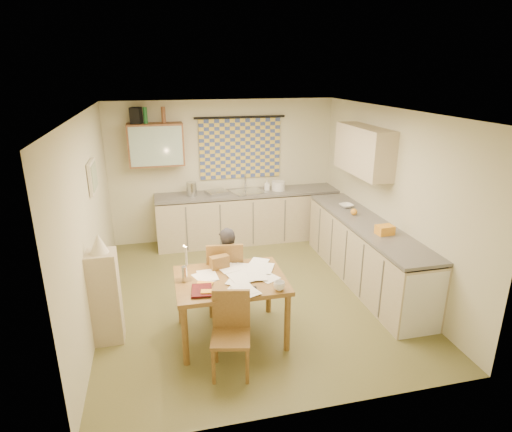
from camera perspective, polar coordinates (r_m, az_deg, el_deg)
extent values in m
cube|color=brown|center=(6.12, -0.59, -10.35)|extent=(4.00, 4.50, 0.02)
cube|color=white|center=(5.35, -0.68, 13.88)|extent=(4.00, 4.50, 0.02)
cube|color=beige|center=(7.75, -4.33, 5.99)|extent=(4.00, 0.02, 2.50)
cube|color=beige|center=(3.61, 7.41, -9.94)|extent=(4.00, 0.02, 2.50)
cube|color=beige|center=(5.55, -21.33, -0.60)|extent=(0.02, 4.50, 2.50)
cube|color=beige|center=(6.34, 17.40, 2.20)|extent=(0.02, 4.50, 2.50)
cube|color=#374983|center=(7.68, -2.12, 8.96)|extent=(1.45, 0.03, 1.05)
cylinder|color=black|center=(7.59, -2.14, 13.03)|extent=(1.60, 0.04, 0.04)
cube|color=brown|center=(7.38, -13.18, 9.25)|extent=(0.90, 0.34, 0.70)
cube|color=#99B2A5|center=(7.21, -13.16, 9.03)|extent=(0.84, 0.02, 0.64)
cube|color=tan|center=(6.58, 14.15, 8.49)|extent=(0.34, 1.30, 0.70)
cube|color=beige|center=(5.80, -20.99, 4.92)|extent=(0.04, 0.50, 0.40)
cube|color=#B5B8A4|center=(5.80, -20.74, 4.94)|extent=(0.01, 0.42, 0.32)
cube|color=tan|center=(7.76, -0.88, -0.25)|extent=(3.30, 0.60, 0.86)
cube|color=#53504D|center=(7.61, -0.90, 3.09)|extent=(3.30, 0.62, 0.04)
cube|color=tan|center=(6.47, 14.28, -4.89)|extent=(0.60, 2.95, 0.86)
cube|color=#53504D|center=(6.30, 14.62, -0.98)|extent=(0.62, 2.95, 0.04)
cube|color=white|center=(5.56, 19.91, -9.79)|extent=(0.55, 0.55, 0.83)
cube|color=black|center=(5.38, 20.42, -5.74)|extent=(0.53, 0.53, 0.03)
cube|color=silver|center=(7.61, -1.06, 2.93)|extent=(0.65, 0.58, 0.10)
cylinder|color=silver|center=(7.73, -1.44, 4.57)|extent=(0.04, 0.04, 0.28)
cube|color=silver|center=(7.50, -5.27, 3.16)|extent=(0.42, 0.39, 0.06)
cylinder|color=silver|center=(7.43, -8.60, 3.60)|extent=(0.20, 0.20, 0.24)
cylinder|color=white|center=(7.71, 2.99, 4.05)|extent=(0.31, 0.31, 0.16)
imported|color=white|center=(7.71, 1.47, 4.16)|extent=(0.11, 0.12, 0.19)
imported|color=white|center=(6.89, 11.94, 1.35)|extent=(0.27, 0.27, 0.05)
cube|color=orange|center=(5.89, 16.80, -1.79)|extent=(0.23, 0.18, 0.12)
sphere|color=orange|center=(6.54, 12.93, 0.55)|extent=(0.10, 0.10, 0.10)
cube|color=black|center=(7.32, -15.71, 12.77)|extent=(0.20, 0.23, 0.26)
cylinder|color=#195926|center=(7.32, -14.56, 12.87)|extent=(0.09, 0.09, 0.26)
cylinder|color=brown|center=(7.32, -12.25, 13.04)|extent=(0.07, 0.07, 0.26)
cube|color=brown|center=(4.90, -3.44, -8.56)|extent=(1.24, 0.95, 0.05)
cube|color=brown|center=(5.55, -4.19, -7.94)|extent=(0.50, 0.50, 0.04)
cube|color=brown|center=(5.25, -4.17, -6.34)|extent=(0.45, 0.10, 0.49)
cube|color=brown|center=(4.49, -3.38, -15.91)|extent=(0.47, 0.47, 0.04)
cube|color=brown|center=(4.51, -3.33, -12.21)|extent=(0.39, 0.12, 0.43)
imported|color=black|center=(5.47, -3.81, -7.22)|extent=(0.56, 0.49, 1.15)
cube|color=tan|center=(5.19, -19.42, -10.19)|extent=(0.32, 0.30, 1.10)
cone|color=beige|center=(4.91, -20.26, -3.42)|extent=(0.20, 0.20, 0.22)
cube|color=brown|center=(5.08, -4.88, -6.18)|extent=(0.24, 0.15, 0.16)
imported|color=white|center=(4.63, 3.12, -9.27)|extent=(0.20, 0.20, 0.10)
imported|color=maroon|center=(4.64, -8.61, -9.89)|extent=(0.29, 0.34, 0.03)
imported|color=orange|center=(4.74, -8.14, -9.27)|extent=(0.35, 0.36, 0.02)
cube|color=orange|center=(4.58, -6.59, -10.11)|extent=(0.13, 0.10, 0.04)
cube|color=black|center=(4.66, -0.74, -9.58)|extent=(0.13, 0.06, 0.02)
cylinder|color=silver|center=(4.84, -9.50, -7.61)|extent=(0.07, 0.07, 0.18)
cylinder|color=white|center=(4.78, -9.29, -5.29)|extent=(0.03, 0.03, 0.22)
sphere|color=#FFCC66|center=(4.73, -9.58, -3.97)|extent=(0.02, 0.02, 0.02)
cube|color=white|center=(4.93, -6.81, -8.12)|extent=(0.31, 0.35, 0.00)
cube|color=white|center=(4.61, -2.69, -10.00)|extent=(0.34, 0.36, 0.00)
cube|color=white|center=(4.91, 1.29, -8.06)|extent=(0.33, 0.36, 0.00)
cube|color=white|center=(5.09, -3.34, -7.03)|extent=(0.26, 0.33, 0.00)
cube|color=white|center=(4.96, -6.49, -7.85)|extent=(0.23, 0.31, 0.00)
cube|color=white|center=(5.08, -1.75, -7.03)|extent=(0.31, 0.36, 0.00)
cube|color=white|center=(4.83, -2.37, -8.45)|extent=(0.33, 0.36, 0.00)
cube|color=white|center=(5.11, -3.89, -6.84)|extent=(0.29, 0.35, 0.00)
cube|color=white|center=(5.20, 0.29, -6.29)|extent=(0.33, 0.36, 0.00)
cube|color=white|center=(5.08, 1.06, -6.94)|extent=(0.31, 0.36, 0.00)
cube|color=white|center=(5.06, -0.09, -7.02)|extent=(0.25, 0.32, 0.00)
cube|color=white|center=(4.85, -2.16, -8.22)|extent=(0.28, 0.34, 0.00)
cube|color=white|center=(4.59, -1.31, -9.91)|extent=(0.30, 0.35, 0.00)
cube|color=white|center=(4.91, 0.18, -7.81)|extent=(0.26, 0.33, 0.00)
cube|color=white|center=(4.63, -1.65, -9.59)|extent=(0.27, 0.33, 0.00)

